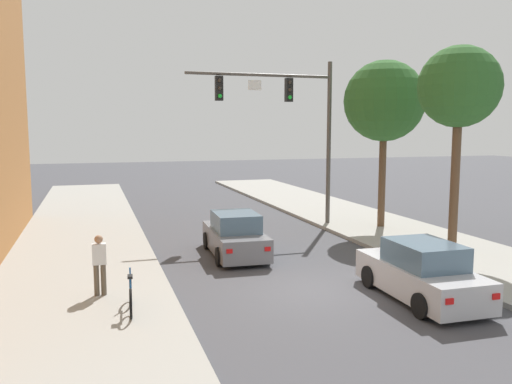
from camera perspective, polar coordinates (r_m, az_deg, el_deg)
name	(u,v)px	position (r m, az deg, el deg)	size (l,w,h in m)	color
ground_plane	(316,290)	(15.27, 6.63, -10.60)	(120.00, 120.00, 0.00)	#424247
sidewalk_left	(77,311)	(14.03, -19.00, -12.23)	(5.00, 60.00, 0.15)	#99968E
sidewalk_right	(501,269)	(18.79, 25.21, -7.64)	(5.00, 60.00, 0.15)	#99968E
traffic_signal_mast	(290,112)	(23.91, 3.79, 8.76)	(6.83, 0.38, 7.50)	#514C47
car_lead_grey	(235,236)	(18.93, -2.31, -4.85)	(2.00, 4.31, 1.60)	slate
car_following_silver	(421,273)	(14.86, 17.63, -8.49)	(1.91, 4.28, 1.60)	#B7B7BC
pedestrian_sidewalk_left_walker	(99,262)	(14.60, -16.77, -7.35)	(0.36, 0.22, 1.64)	brown
bicycle_leaning	(131,296)	(13.32, -13.56, -10.97)	(0.18, 1.77, 0.98)	black
fire_hydrant	(446,256)	(18.03, 20.05, -6.58)	(0.48, 0.24, 0.72)	gold
street_tree_nearest	(459,89)	(20.15, 21.36, 10.51)	(2.90, 2.90, 7.38)	brown
street_tree_second	(384,102)	(24.27, 13.88, 9.58)	(3.62, 3.62, 7.48)	brown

